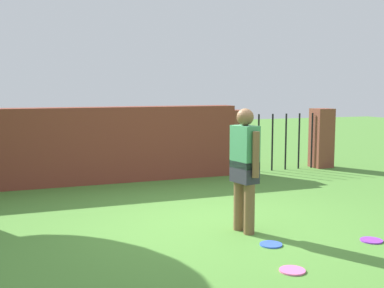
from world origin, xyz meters
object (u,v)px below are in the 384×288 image
Objects in this scene: frisbee_pink at (292,270)px; frisbee_purple at (371,240)px; frisbee_blue at (271,244)px; person at (245,164)px.

frisbee_pink is 1.54m from frisbee_purple.
frisbee_purple is at bearing 18.91° from frisbee_pink.
frisbee_pink is at bearing -105.14° from frisbee_blue.
frisbee_blue is at bearing 74.86° from frisbee_pink.
frisbee_blue is (0.22, 0.80, 0.00)m from frisbee_pink.
frisbee_blue is (-1.24, 0.31, 0.00)m from frisbee_purple.
person is at bearing 95.27° from frisbee_blue.
frisbee_pink is at bearing 162.53° from person.
frisbee_purple is 1.28m from frisbee_blue.
frisbee_pink is 1.00× the size of frisbee_purple.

